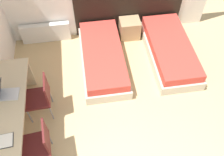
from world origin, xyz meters
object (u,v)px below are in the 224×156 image
bed_near_window (103,58)px  bed_near_door (170,51)px  chair_near_laptop (40,96)px  nightstand (130,29)px  chair_near_notebook (39,144)px  laptop (6,93)px

bed_near_window → bed_near_door: same height
chair_near_laptop → bed_near_window: bearing=37.1°
bed_near_window → chair_near_laptop: chair_near_laptop is taller
bed_near_window → nightstand: 1.08m
chair_near_laptop → chair_near_notebook: 0.87m
bed_near_door → bed_near_window: bearing=180.0°
chair_near_laptop → laptop: size_ratio=2.79×
laptop → chair_near_laptop: bearing=13.3°
laptop → nightstand: bearing=41.4°
chair_near_notebook → laptop: size_ratio=2.79×
bed_near_door → chair_near_laptop: size_ratio=2.19×
chair_near_laptop → chair_near_notebook: size_ratio=1.00×
bed_near_door → chair_near_notebook: (-2.66, -1.86, 0.31)m
bed_near_window → nightstand: bearing=47.6°
bed_near_window → bed_near_door: (1.46, 0.00, 0.00)m
nightstand → chair_near_notebook: 3.30m
bed_near_window → chair_near_notebook: size_ratio=2.19×
bed_near_window → chair_near_laptop: (-1.20, -0.99, 0.31)m
nightstand → bed_near_window: bearing=-132.4°
bed_near_window → nightstand: size_ratio=4.31×
bed_near_door → nightstand: (-0.73, 0.80, 0.03)m
bed_near_door → laptop: size_ratio=6.10×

